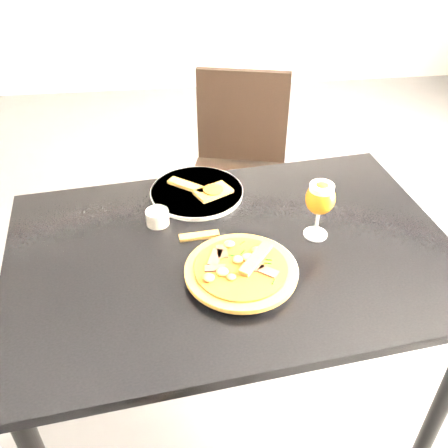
{
  "coord_description": "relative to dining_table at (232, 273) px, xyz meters",
  "views": [
    {
      "loc": [
        -0.0,
        -1.01,
        1.62
      ],
      "look_at": [
        0.12,
        0.02,
        0.83
      ],
      "focal_mm": 40.0,
      "sensor_mm": 36.0,
      "label": 1
    }
  ],
  "objects": [
    {
      "name": "plate_main",
      "position": [
        0.01,
        -0.1,
        0.1
      ],
      "size": [
        0.37,
        0.37,
        0.01
      ],
      "primitive_type": "cylinder",
      "rotation": [
        0.0,
        0.0,
        0.39
      ],
      "color": "white",
      "rests_on": "dining_table"
    },
    {
      "name": "beer_glass",
      "position": [
        0.24,
        0.03,
        0.21
      ],
      "size": [
        0.08,
        0.08,
        0.17
      ],
      "color": "silver",
      "rests_on": "dining_table"
    },
    {
      "name": "chair_far",
      "position": [
        0.14,
        0.83,
        -0.17
      ],
      "size": [
        0.5,
        0.5,
        0.89
      ],
      "rotation": [
        0.0,
        0.0,
        -0.25
      ],
      "color": "black",
      "rests_on": "ground"
    },
    {
      "name": "ground",
      "position": [
        -0.14,
        -0.01,
        -0.66
      ],
      "size": [
        6.0,
        6.0,
        0.0
      ],
      "primitive_type": "plane",
      "color": "#595A5C",
      "rests_on": "ground"
    },
    {
      "name": "dining_table",
      "position": [
        0.0,
        0.0,
        0.0
      ],
      "size": [
        1.28,
        0.93,
        0.75
      ],
      "rotation": [
        0.0,
        0.0,
        0.11
      ],
      "color": "black",
      "rests_on": "ground"
    },
    {
      "name": "sauce_cup",
      "position": [
        -0.2,
        0.14,
        0.11
      ],
      "size": [
        0.07,
        0.07,
        0.04
      ],
      "color": "beige",
      "rests_on": "dining_table"
    },
    {
      "name": "pizza",
      "position": [
        0.01,
        -0.11,
        0.11
      ],
      "size": [
        0.28,
        0.28,
        0.03
      ],
      "rotation": [
        0.0,
        0.0,
        0.59
      ],
      "color": "#9C5C25",
      "rests_on": "plate_main"
    },
    {
      "name": "plate_second",
      "position": [
        -0.08,
        0.27,
        0.1
      ],
      "size": [
        0.33,
        0.33,
        0.02
      ],
      "primitive_type": "cylinder",
      "rotation": [
        0.0,
        0.0,
        -0.2
      ],
      "color": "white",
      "rests_on": "dining_table"
    },
    {
      "name": "crust_scraps",
      "position": [
        -0.05,
        0.27,
        0.11
      ],
      "size": [
        0.2,
        0.15,
        0.02
      ],
      "rotation": [
        0.0,
        0.0,
        -0.22
      ],
      "color": "#9C5C25",
      "rests_on": "plate_second"
    },
    {
      "name": "loose_crust",
      "position": [
        -0.08,
        0.06,
        0.09
      ],
      "size": [
        0.11,
        0.03,
        0.01
      ],
      "primitive_type": "cube",
      "rotation": [
        0.0,
        0.0,
        0.09
      ],
      "color": "#9C5C25",
      "rests_on": "dining_table"
    }
  ]
}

